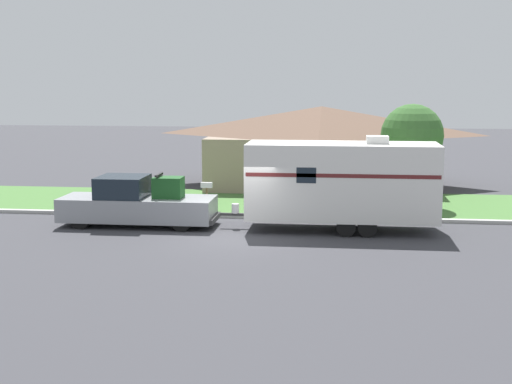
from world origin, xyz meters
TOP-DOWN VIEW (x-y plane):
  - ground_plane at (0.00, 0.00)m, footprint 120.00×120.00m
  - curb_strip at (0.00, 3.75)m, footprint 80.00×0.30m
  - lawn_strip at (0.00, 7.40)m, footprint 80.00×7.00m
  - house_across_street at (2.54, 13.61)m, footprint 12.44×8.28m
  - pickup_truck at (-4.22, 1.77)m, footprint 6.04×2.03m
  - travel_trailer at (3.63, 1.77)m, footprint 8.11×2.41m
  - mailbox at (-2.03, 4.67)m, footprint 0.48×0.20m
  - tree_in_yard at (6.68, 7.28)m, footprint 2.75×2.75m

SIDE VIEW (x-z plane):
  - ground_plane at x=0.00m, z-range 0.00..0.00m
  - lawn_strip at x=0.00m, z-range 0.00..0.03m
  - curb_strip at x=0.00m, z-range 0.00..0.14m
  - pickup_truck at x=-4.22m, z-range -0.16..1.87m
  - mailbox at x=-2.03m, z-range 0.35..1.66m
  - travel_trailer at x=3.63m, z-range 0.09..3.64m
  - house_across_street at x=2.54m, z-range 0.08..4.27m
  - tree_in_yard at x=6.68m, z-range 0.89..5.44m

